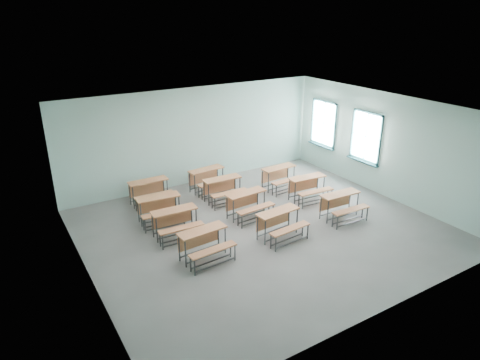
% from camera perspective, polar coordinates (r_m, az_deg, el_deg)
% --- Properties ---
extents(room, '(9.04, 8.04, 3.24)m').
position_cam_1_polar(room, '(10.96, 3.53, 1.05)').
color(room, slate).
rests_on(room, ground).
extents(desk_unit_r0c0, '(1.22, 0.86, 0.73)m').
position_cam_1_polar(desk_unit_r0c0, '(10.04, -4.72, -8.06)').
color(desk_unit_r0c0, '#B66B42').
rests_on(desk_unit_r0c0, ground).
extents(desk_unit_r0c1, '(1.23, 0.88, 0.73)m').
position_cam_1_polar(desk_unit_r0c1, '(10.93, 5.41, -5.43)').
color(desk_unit_r0c1, '#B66B42').
rests_on(desk_unit_r0c1, ground).
extents(desk_unit_r0c2, '(1.20, 0.83, 0.73)m').
position_cam_1_polar(desk_unit_r0c2, '(12.20, 13.46, -2.93)').
color(desk_unit_r0c2, '#B66B42').
rests_on(desk_unit_r0c2, ground).
extents(desk_unit_r1c0, '(1.20, 0.83, 0.73)m').
position_cam_1_polar(desk_unit_r1c0, '(11.06, -8.53, -5.24)').
color(desk_unit_r1c0, '#B66B42').
rests_on(desk_unit_r1c0, ground).
extents(desk_unit_r1c1, '(1.22, 0.86, 0.73)m').
position_cam_1_polar(desk_unit_r1c1, '(11.94, 1.10, -2.86)').
color(desk_unit_r1c1, '#B66B42').
rests_on(desk_unit_r1c1, ground).
extents(desk_unit_r1c2, '(1.22, 0.86, 0.73)m').
position_cam_1_polar(desk_unit_r1c2, '(13.19, 9.17, -0.68)').
color(desk_unit_r1c2, '#B66B42').
rests_on(desk_unit_r1c2, ground).
extents(desk_unit_r2c0, '(1.24, 0.89, 0.73)m').
position_cam_1_polar(desk_unit_r2c0, '(11.88, -10.66, -3.41)').
color(desk_unit_r2c0, '#B66B42').
rests_on(desk_unit_r2c0, ground).
extents(desk_unit_r2c1, '(1.19, 0.82, 0.73)m').
position_cam_1_polar(desk_unit_r2c1, '(12.93, -2.18, -0.87)').
color(desk_unit_r2c1, '#B66B42').
rests_on(desk_unit_r2c1, ground).
extents(desk_unit_r2c2, '(1.21, 0.85, 0.73)m').
position_cam_1_polar(desk_unit_r2c2, '(13.89, 5.43, 0.69)').
color(desk_unit_r2c2, '#B66B42').
rests_on(desk_unit_r2c2, ground).
extents(desk_unit_r3c0, '(1.17, 0.79, 0.73)m').
position_cam_1_polar(desk_unit_r3c0, '(13.03, -11.93, -1.17)').
color(desk_unit_r3c0, '#B66B42').
rests_on(desk_unit_r3c0, ground).
extents(desk_unit_r3c1, '(1.24, 0.90, 0.73)m').
position_cam_1_polar(desk_unit_r3c1, '(13.71, -4.26, 0.43)').
color(desk_unit_r3c1, '#B66B42').
rests_on(desk_unit_r3c1, ground).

